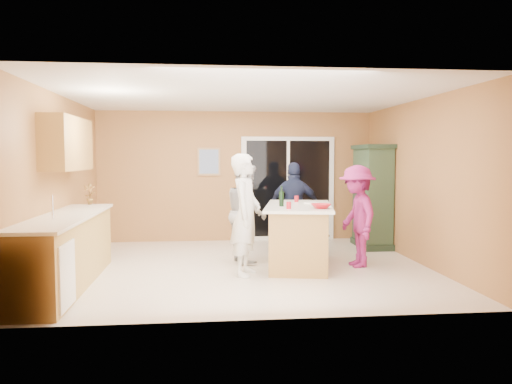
{
  "coord_description": "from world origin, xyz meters",
  "views": [
    {
      "loc": [
        -0.64,
        -7.54,
        1.69
      ],
      "look_at": [
        0.15,
        0.1,
        1.15
      ],
      "focal_mm": 35.0,
      "sensor_mm": 36.0,
      "label": 1
    }
  ],
  "objects": [
    {
      "name": "white_plate",
      "position": [
        1.05,
        0.26,
        0.96
      ],
      "size": [
        0.27,
        0.27,
        0.02
      ],
      "primitive_type": "cylinder",
      "rotation": [
        0.0,
        0.0,
        0.15
      ],
      "color": "white",
      "rests_on": "kitchen_island"
    },
    {
      "name": "tumbler_near",
      "position": [
        0.86,
        0.5,
        1.0
      ],
      "size": [
        0.08,
        0.08,
        0.1
      ],
      "primitive_type": "cylinder",
      "rotation": [
        0.0,
        0.0,
        0.23
      ],
      "color": "#A9121C",
      "rests_on": "kitchen_island"
    },
    {
      "name": "tumbler_far",
      "position": [
        0.55,
        -0.58,
        1.0
      ],
      "size": [
        0.07,
        0.07,
        0.1
      ],
      "primitive_type": "cylinder",
      "rotation": [
        0.0,
        0.0,
        0.06
      ],
      "color": "#A9121C",
      "rests_on": "kitchen_island"
    },
    {
      "name": "sliding_door",
      "position": [
        1.05,
        2.46,
        1.05
      ],
      "size": [
        1.9,
        0.07,
        2.1
      ],
      "color": "white",
      "rests_on": "floor"
    },
    {
      "name": "ceiling",
      "position": [
        0.0,
        0.0,
        2.6
      ],
      "size": [
        5.5,
        5.0,
        0.1
      ],
      "primitive_type": "cube",
      "color": "silver",
      "rests_on": "wall_back"
    },
    {
      "name": "woman_white",
      "position": [
        -0.06,
        -0.5,
        0.87
      ],
      "size": [
        0.59,
        0.73,
        1.74
      ],
      "primitive_type": "imported",
      "rotation": [
        0.0,
        0.0,
        1.26
      ],
      "color": "white",
      "rests_on": "floor"
    },
    {
      "name": "tulip_vase",
      "position": [
        -2.45,
        0.52,
        1.11
      ],
      "size": [
        0.18,
        0.12,
        0.34
      ],
      "primitive_type": "imported",
      "rotation": [
        0.0,
        0.0,
        0.01
      ],
      "color": "red",
      "rests_on": "left_cabinet_run"
    },
    {
      "name": "wall_right",
      "position": [
        2.75,
        0.0,
        1.3
      ],
      "size": [
        0.1,
        5.0,
        2.6
      ],
      "primitive_type": "cube",
      "color": "#C57D51",
      "rests_on": "ground"
    },
    {
      "name": "wall_left",
      "position": [
        -2.75,
        0.0,
        1.3
      ],
      "size": [
        0.1,
        5.0,
        2.6
      ],
      "primitive_type": "cube",
      "color": "#C57D51",
      "rests_on": "ground"
    },
    {
      "name": "kitchen_island",
      "position": [
        0.8,
        -0.01,
        0.45
      ],
      "size": [
        1.31,
        1.97,
        0.95
      ],
      "rotation": [
        0.0,
        0.0,
        -0.19
      ],
      "color": "#B89347",
      "rests_on": "floor"
    },
    {
      "name": "wall_front",
      "position": [
        0.0,
        -2.5,
        1.3
      ],
      "size": [
        5.5,
        0.1,
        2.6
      ],
      "primitive_type": "cube",
      "color": "#C57D51",
      "rests_on": "ground"
    },
    {
      "name": "woman_navy",
      "position": [
        0.95,
        1.17,
        0.8
      ],
      "size": [
        0.98,
        0.5,
        1.6
      ],
      "primitive_type": "imported",
      "rotation": [
        0.0,
        0.0,
        3.02
      ],
      "color": "#1A253A",
      "rests_on": "floor"
    },
    {
      "name": "left_cabinet_run",
      "position": [
        -2.45,
        -1.05,
        0.46
      ],
      "size": [
        0.65,
        3.05,
        1.24
      ],
      "color": "#B89347",
      "rests_on": "floor"
    },
    {
      "name": "wine_bottle",
      "position": [
        0.5,
        -0.2,
        1.07
      ],
      "size": [
        0.07,
        0.07,
        0.31
      ],
      "rotation": [
        0.0,
        0.0,
        -0.13
      ],
      "color": "black",
      "rests_on": "kitchen_island"
    },
    {
      "name": "wall_back",
      "position": [
        0.0,
        2.5,
        1.3
      ],
      "size": [
        5.5,
        0.1,
        2.6
      ],
      "primitive_type": "cube",
      "color": "#C57D51",
      "rests_on": "ground"
    },
    {
      "name": "floor",
      "position": [
        0.0,
        0.0,
        0.0
      ],
      "size": [
        5.5,
        5.5,
        0.0
      ],
      "primitive_type": "plane",
      "color": "beige",
      "rests_on": "ground"
    },
    {
      "name": "woman_magenta",
      "position": [
        1.69,
        -0.12,
        0.78
      ],
      "size": [
        0.63,
        1.04,
        1.57
      ],
      "primitive_type": "imported",
      "rotation": [
        0.0,
        0.0,
        -1.52
      ],
      "color": "#9B2165",
      "rests_on": "floor"
    },
    {
      "name": "green_hutch",
      "position": [
        2.49,
        1.49,
        0.93
      ],
      "size": [
        0.55,
        1.04,
        1.92
      ],
      "color": "#1E3121",
      "rests_on": "floor"
    },
    {
      "name": "woman_grey",
      "position": [
        0.03,
        0.43,
        0.8
      ],
      "size": [
        0.71,
        0.85,
        1.6
      ],
      "primitive_type": "imported",
      "rotation": [
        0.0,
        0.0,
        1.71
      ],
      "color": "#A0A0A3",
      "rests_on": "floor"
    },
    {
      "name": "serving_bowl",
      "position": [
        1.02,
        -0.56,
        0.99
      ],
      "size": [
        0.31,
        0.31,
        0.07
      ],
      "primitive_type": "imported",
      "rotation": [
        0.0,
        0.0,
        0.12
      ],
      "color": "#A9121C",
      "rests_on": "kitchen_island"
    },
    {
      "name": "upper_cabinets",
      "position": [
        -2.58,
        -0.2,
        1.88
      ],
      "size": [
        0.35,
        1.6,
        0.75
      ],
      "primitive_type": "cube",
      "color": "#B89347",
      "rests_on": "wall_left"
    },
    {
      "name": "framed_picture",
      "position": [
        -0.55,
        2.48,
        1.6
      ],
      "size": [
        0.46,
        0.04,
        0.56
      ],
      "color": "#A57D52",
      "rests_on": "wall_back"
    }
  ]
}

